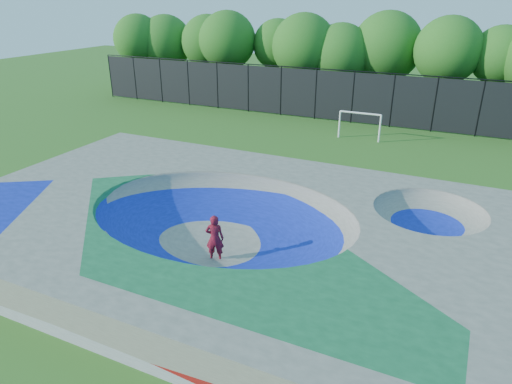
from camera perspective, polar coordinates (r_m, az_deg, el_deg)
ground at (r=18.77m, az=-4.25°, el=-6.32°), size 120.00×120.00×0.00m
skate_deck at (r=18.41m, az=-4.32°, el=-4.30°), size 22.00×14.00×1.50m
skater at (r=17.16m, az=-5.17°, el=-5.79°), size 0.80×0.66×1.90m
skateboard at (r=17.62m, az=-5.06°, el=-8.41°), size 0.81×0.37×0.05m
soccer_goal at (r=32.52m, az=12.85°, el=8.67°), size 2.93×0.12×1.93m
fence at (r=36.78m, az=12.00°, el=11.63°), size 48.09×0.09×4.04m
treeline at (r=41.04m, az=12.74°, el=17.03°), size 53.08×7.77×8.21m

